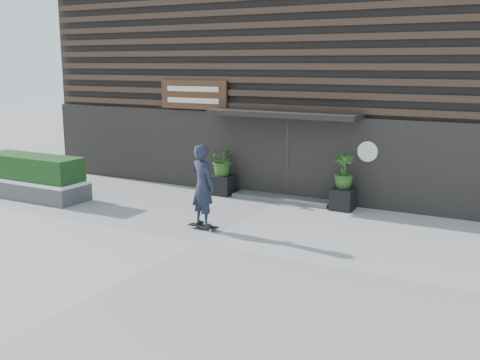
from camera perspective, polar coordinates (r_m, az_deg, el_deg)
The scene contains 11 objects.
ground at distance 12.85m, azimuth -4.20°, elevation -6.36°, with size 80.00×80.00×0.00m, color #9C9894.
entrance_step at distance 16.74m, azimuth 4.32°, elevation -1.85°, with size 3.00×0.80×0.12m, color #4B4B49.
planter_pot_left at distance 17.36m, azimuth -1.67°, elevation -0.52°, with size 0.60×0.60×0.60m, color black.
bamboo_left at distance 17.21m, azimuth -1.68°, elevation 2.02°, with size 0.86×0.75×0.96m, color #2D591E.
planter_pot_right at distance 15.84m, azimuth 10.31°, elevation -1.91°, with size 0.60×0.60×0.60m, color black.
bamboo_right at distance 15.68m, azimuth 10.42°, elevation 0.86°, with size 0.54×0.54×0.96m, color #2D591E.
raised_bed at distance 18.10m, azimuth -20.01°, elevation -0.89°, with size 3.50×1.20×0.50m, color #444442.
snow_layer at distance 18.05m, azimuth -20.07°, elevation 0.01°, with size 3.50×1.20×0.08m, color white.
hedge at distance 17.98m, azimuth -20.16°, elevation 1.23°, with size 3.30×1.00×0.70m, color #163914.
building at distance 21.28m, azimuth 10.55°, elevation 11.56°, with size 18.00×11.00×8.00m.
skateboarder at distance 13.61m, azimuth -3.77°, elevation -0.58°, with size 0.85×0.70×2.09m.
Camera 1 is at (6.64, -10.26, 3.99)m, focal length 42.35 mm.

